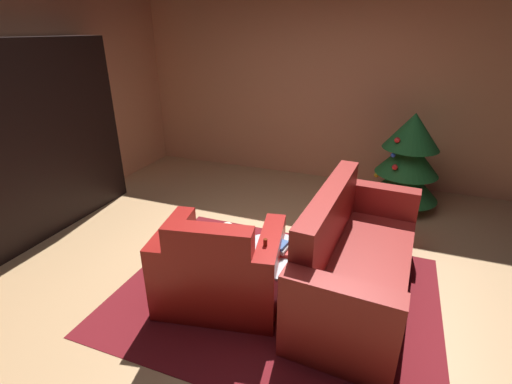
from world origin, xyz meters
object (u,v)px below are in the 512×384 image
object	(u,v)px
book_stack_on_table	(277,247)
decorated_tree	(408,161)
couch_red	(354,260)
coffee_table	(274,259)
bookshelf_unit	(47,136)
bottle_on_table	(265,255)
armchair_red	(220,270)

from	to	relation	value
book_stack_on_table	decorated_tree	bearing A→B (deg)	66.94
couch_red	coffee_table	bearing A→B (deg)	-147.55
bookshelf_unit	book_stack_on_table	distance (m)	2.89
couch_red	book_stack_on_table	size ratio (longest dim) A/B	8.76
book_stack_on_table	bottle_on_table	xyz separation A→B (m)	(-0.02, -0.21, 0.05)
book_stack_on_table	bookshelf_unit	bearing A→B (deg)	170.51
bookshelf_unit	book_stack_on_table	bearing A→B (deg)	-9.49
armchair_red	decorated_tree	size ratio (longest dim) A/B	0.90
armchair_red	coffee_table	xyz separation A→B (m)	(0.42, 0.14, 0.12)
couch_red	decorated_tree	bearing A→B (deg)	78.87
bookshelf_unit	decorated_tree	xyz separation A→B (m)	(3.76, 1.79, -0.40)
couch_red	book_stack_on_table	bearing A→B (deg)	-149.84
bookshelf_unit	couch_red	xyz separation A→B (m)	(3.38, -0.13, -0.72)
decorated_tree	bookshelf_unit	bearing A→B (deg)	-154.61
bookshelf_unit	armchair_red	bearing A→B (deg)	-15.14
coffee_table	decorated_tree	bearing A→B (deg)	67.12
bookshelf_unit	couch_red	world-z (taller)	bookshelf_unit
couch_red	book_stack_on_table	world-z (taller)	couch_red
couch_red	coffee_table	size ratio (longest dim) A/B	2.96
bookshelf_unit	book_stack_on_table	xyz separation A→B (m)	(2.80, -0.47, -0.52)
decorated_tree	couch_red	bearing A→B (deg)	-101.13
bookshelf_unit	coffee_table	xyz separation A→B (m)	(2.79, -0.50, -0.61)
bookshelf_unit	coffee_table	world-z (taller)	bookshelf_unit
bookshelf_unit	bottle_on_table	distance (m)	2.90
couch_red	bottle_on_table	bearing A→B (deg)	-137.68
armchair_red	bottle_on_table	distance (m)	0.48
bookshelf_unit	decorated_tree	world-z (taller)	bookshelf_unit
coffee_table	book_stack_on_table	size ratio (longest dim) A/B	2.96
bottle_on_table	armchair_red	bearing A→B (deg)	174.57
book_stack_on_table	decorated_tree	distance (m)	2.45
armchair_red	couch_red	world-z (taller)	couch_red
armchair_red	coffee_table	bearing A→B (deg)	18.24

